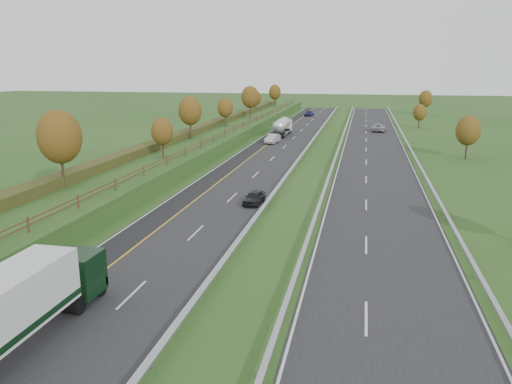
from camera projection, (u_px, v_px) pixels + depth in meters
ground at (314, 165)px, 70.79m from camera, size 400.00×400.00×0.00m
near_carriageway at (266, 157)px, 77.16m from camera, size 10.50×200.00×0.04m
far_carriageway at (375, 161)px, 73.80m from camera, size 10.50×200.00×0.04m
hard_shoulder at (242, 156)px, 77.92m from camera, size 3.00×200.00×0.04m
lane_markings at (307, 159)px, 75.74m from camera, size 26.75×200.00×0.01m
embankment_left at (186, 148)px, 79.57m from camera, size 12.00×200.00×2.00m
hedge_left at (174, 138)px, 79.60m from camera, size 2.20×180.00×1.10m
fence_left at (212, 139)px, 77.85m from camera, size 0.12×189.06×1.20m
median_barrier_near at (302, 155)px, 75.86m from camera, size 0.32×200.00×0.71m
median_barrier_far at (336, 156)px, 74.82m from camera, size 0.32×200.00×0.71m
outer_barrier_far at (416, 159)px, 72.48m from camera, size 0.32×200.00×0.71m
trees_left at (179, 116)px, 75.00m from camera, size 6.64×164.30×7.66m
trees_far at (443, 116)px, 97.78m from camera, size 8.45×118.60×7.12m
road_tanker at (282, 126)px, 101.97m from camera, size 2.40×11.22×3.46m
car_dark_near at (254, 197)px, 50.57m from camera, size 1.93×4.01×1.32m
car_silver_mid at (273, 139)px, 91.47m from camera, size 2.39×5.17×1.64m
car_small_far at (309, 113)px, 142.81m from camera, size 2.41×5.10×1.44m
car_oncoming at (379, 128)px, 108.27m from camera, size 3.24×6.14×1.65m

